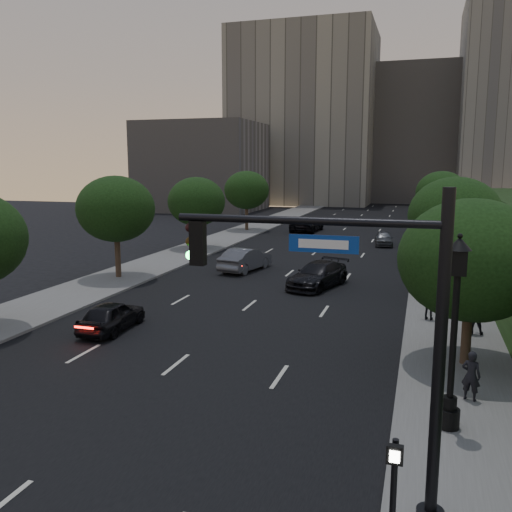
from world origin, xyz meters
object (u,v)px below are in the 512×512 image
(sedan_far_right, at_px, (384,238))
(pedestrian_a, at_px, (471,376))
(sedan_near_left, at_px, (112,316))
(sedan_mid_left, at_px, (246,259))
(street_lamp, at_px, (453,342))
(pedestrian_b, at_px, (474,314))
(traffic_signal_mast, at_px, (381,355))
(sedan_far_left, at_px, (307,224))
(pedestrian_c, at_px, (430,303))
(sedan_near_right, at_px, (318,275))

(sedan_far_right, distance_m, pedestrian_a, 33.93)
(sedan_near_left, relative_size, sedan_mid_left, 0.81)
(street_lamp, relative_size, pedestrian_b, 3.14)
(sedan_far_right, bearing_deg, sedan_mid_left, -125.08)
(pedestrian_a, bearing_deg, sedan_far_right, -63.22)
(traffic_signal_mast, relative_size, sedan_far_right, 1.79)
(traffic_signal_mast, relative_size, street_lamp, 1.25)
(traffic_signal_mast, distance_m, sedan_far_right, 40.38)
(sedan_near_left, height_order, sedan_far_left, sedan_far_left)
(sedan_far_right, distance_m, pedestrian_c, 24.97)
(pedestrian_b, bearing_deg, pedestrian_c, -47.70)
(pedestrian_c, bearing_deg, sedan_far_left, -55.94)
(sedan_far_left, distance_m, pedestrian_a, 44.22)
(traffic_signal_mast, relative_size, sedan_far_left, 1.19)
(sedan_near_left, relative_size, pedestrian_c, 2.53)
(street_lamp, distance_m, pedestrian_a, 2.79)
(pedestrian_b, distance_m, pedestrian_c, 2.46)
(sedan_far_left, distance_m, sedan_near_right, 27.94)
(pedestrian_a, bearing_deg, sedan_far_left, -53.30)
(sedan_mid_left, height_order, sedan_far_right, sedan_mid_left)
(sedan_far_right, bearing_deg, sedan_far_left, 130.93)
(sedan_near_left, xyz_separation_m, pedestrian_b, (15.49, 3.82, 0.36))
(pedestrian_b, bearing_deg, pedestrian_a, 79.42)
(sedan_far_left, distance_m, pedestrian_c, 35.46)
(street_lamp, height_order, sedan_near_right, street_lamp)
(sedan_far_left, xyz_separation_m, pedestrian_c, (12.79, -33.08, 0.13))
(sedan_mid_left, height_order, pedestrian_c, pedestrian_c)
(sedan_mid_left, bearing_deg, sedan_near_right, 159.20)
(traffic_signal_mast, xyz_separation_m, sedan_mid_left, (-11.11, 25.06, -2.86))
(traffic_signal_mast, distance_m, sedan_mid_left, 27.56)
(street_lamp, xyz_separation_m, sedan_mid_left, (-12.73, 20.53, -1.82))
(sedan_far_right, bearing_deg, street_lamp, -89.04)
(traffic_signal_mast, height_order, pedestrian_a, traffic_signal_mast)
(pedestrian_a, distance_m, pedestrian_b, 7.26)
(traffic_signal_mast, height_order, sedan_far_right, traffic_signal_mast)
(sedan_far_right, bearing_deg, pedestrian_c, -87.05)
(pedestrian_b, bearing_deg, sedan_mid_left, -43.85)
(sedan_near_right, height_order, sedan_far_right, sedan_near_right)
(sedan_far_right, relative_size, pedestrian_c, 2.45)
(sedan_mid_left, bearing_deg, pedestrian_a, 137.51)
(pedestrian_c, bearing_deg, pedestrian_a, 110.35)
(sedan_far_right, bearing_deg, sedan_near_right, -103.77)
(pedestrian_b, bearing_deg, traffic_signal_mast, 72.46)
(sedan_near_right, bearing_deg, sedan_far_right, 98.33)
(sedan_near_right, xyz_separation_m, sedan_far_right, (2.60, 18.80, -0.10))
(sedan_far_left, height_order, pedestrian_c, pedestrian_c)
(street_lamp, xyz_separation_m, sedan_near_left, (-14.12, 5.50, -1.95))
(sedan_near_right, distance_m, sedan_far_right, 18.98)
(sedan_near_left, xyz_separation_m, sedan_mid_left, (1.39, 15.03, 0.13))
(pedestrian_b, bearing_deg, sedan_near_right, -47.72)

